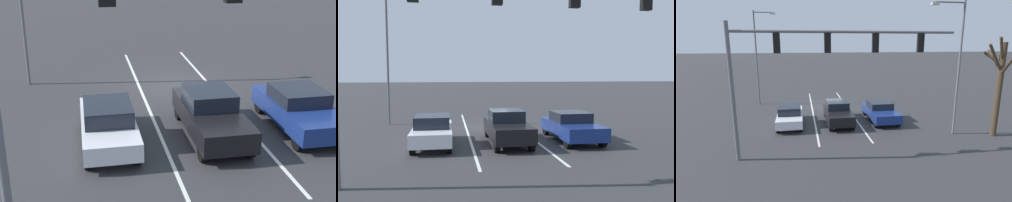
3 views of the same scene
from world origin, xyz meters
TOP-DOWN VIEW (x-y plane):
  - ground_plane at (0.00, 0.00)m, footprint 240.00×240.00m
  - lane_stripe_left_divider at (-1.60, 2.03)m, footprint 0.12×16.05m
  - lane_stripe_center_divider at (1.60, 2.03)m, footprint 0.12×16.05m
  - car_white_rightlane_front at (3.39, 5.56)m, footprint 1.75×4.40m
  - car_navy_leftlane_front at (-3.40, 5.51)m, footprint 1.91×4.46m
  - car_black_midlane_front at (-0.11, 5.57)m, footprint 1.77×4.68m
  - traffic_signal_gantry at (1.87, 11.04)m, footprint 11.45×0.37m
  - street_lamp_right_shoulder at (6.32, -1.50)m, footprint 1.99×0.24m

SIDE VIEW (x-z plane):
  - ground_plane at x=0.00m, z-range 0.00..0.00m
  - lane_stripe_left_divider at x=-1.60m, z-range 0.00..0.01m
  - lane_stripe_center_divider at x=1.60m, z-range 0.00..0.01m
  - car_white_rightlane_front at x=3.39m, z-range 0.01..1.44m
  - car_navy_leftlane_front at x=-3.40m, z-range 0.02..1.45m
  - car_black_midlane_front at x=-0.11m, z-range 0.01..1.59m
  - street_lamp_right_shoulder at x=6.32m, z-range 0.63..9.30m
  - traffic_signal_gantry at x=1.87m, z-range 1.79..8.66m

